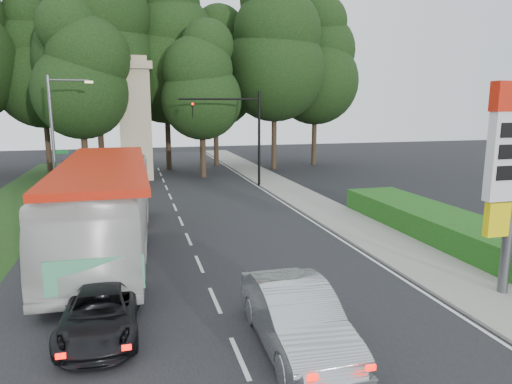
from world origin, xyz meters
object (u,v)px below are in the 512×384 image
object	(u,v)px
monument	(135,118)
sedan_silver	(296,318)
transit_bus	(106,207)
suv_charcoal	(101,312)
streetlight_signs	(56,133)
traffic_signal_mast	(242,125)

from	to	relation	value
monument	sedan_silver	world-z (taller)	monument
monument	sedan_silver	size ratio (longest dim) A/B	1.95
transit_bus	suv_charcoal	distance (m)	7.63
monument	streetlight_signs	bearing A→B (deg)	-121.97
traffic_signal_mast	sedan_silver	xyz separation A→B (m)	(-4.18, -23.41, -3.82)
suv_charcoal	transit_bus	bearing A→B (deg)	93.21
transit_bus	suv_charcoal	xyz separation A→B (m)	(0.15, -7.51, -1.31)
traffic_signal_mast	monument	distance (m)	9.76
traffic_signal_mast	suv_charcoal	size ratio (longest dim) A/B	1.65
monument	suv_charcoal	distance (m)	27.63
traffic_signal_mast	suv_charcoal	distance (m)	23.43
traffic_signal_mast	transit_bus	bearing A→B (deg)	-123.80
streetlight_signs	transit_bus	world-z (taller)	streetlight_signs
streetlight_signs	monument	distance (m)	9.44
monument	sedan_silver	xyz separation A→B (m)	(3.50, -29.41, -4.26)
transit_bus	suv_charcoal	size ratio (longest dim) A/B	3.15
traffic_signal_mast	monument	xyz separation A→B (m)	(-7.68, 6.00, 0.43)
monument	sedan_silver	bearing A→B (deg)	-83.21
monument	transit_bus	distance (m)	20.03
sedan_silver	streetlight_signs	bearing A→B (deg)	112.58
transit_bus	sedan_silver	world-z (taller)	transit_bus
sedan_silver	suv_charcoal	xyz separation A→B (m)	(-4.85, 2.18, -0.24)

